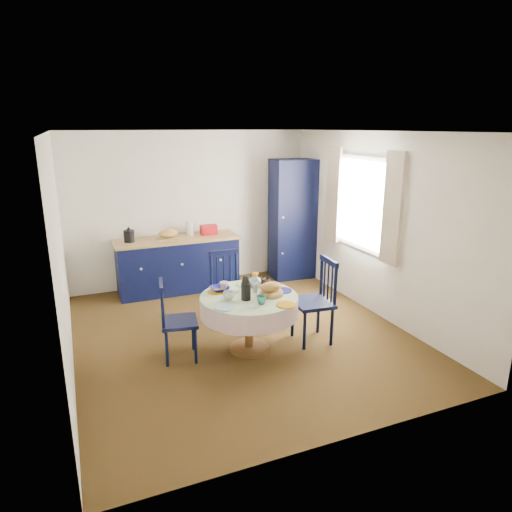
{
  "coord_description": "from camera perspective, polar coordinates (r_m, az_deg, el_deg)",
  "views": [
    {
      "loc": [
        -1.87,
        -5.0,
        2.56
      ],
      "look_at": [
        0.3,
        0.2,
        0.95
      ],
      "focal_mm": 32.0,
      "sensor_mm": 36.0,
      "label": 1
    }
  ],
  "objects": [
    {
      "name": "floor",
      "position": [
        5.92,
        -1.92,
        -9.68
      ],
      "size": [
        4.5,
        4.5,
        0.0
      ],
      "primitive_type": "plane",
      "color": "black",
      "rests_on": "ground"
    },
    {
      "name": "chair_left",
      "position": [
        5.23,
        -10.0,
        -7.89
      ],
      "size": [
        0.46,
        0.48,
        0.93
      ],
      "rotation": [
        0.0,
        0.0,
        1.4
      ],
      "color": "black",
      "rests_on": "floor"
    },
    {
      "name": "wall_back",
      "position": [
        7.6,
        -8.07,
        5.86
      ],
      "size": [
        4.0,
        0.02,
        2.5
      ],
      "primitive_type": "cube",
      "color": "white",
      "rests_on": "floor"
    },
    {
      "name": "mug_b",
      "position": [
        5.0,
        0.69,
        -5.51
      ],
      "size": [
        0.11,
        0.11,
        0.1
      ],
      "primitive_type": "imported",
      "color": "#26685B",
      "rests_on": "dining_table"
    },
    {
      "name": "kitchen_counter",
      "position": [
        7.38,
        -9.73,
        -0.92
      ],
      "size": [
        1.94,
        0.61,
        1.11
      ],
      "rotation": [
        0.0,
        0.0,
        -0.0
      ],
      "color": "black",
      "rests_on": "floor"
    },
    {
      "name": "wall_right",
      "position": [
        6.46,
        14.84,
        3.71
      ],
      "size": [
        0.02,
        4.5,
        2.5
      ],
      "primitive_type": "cube",
      "color": "white",
      "rests_on": "floor"
    },
    {
      "name": "cobalt_bowl",
      "position": [
        5.41,
        -4.55,
        -4.13
      ],
      "size": [
        0.23,
        0.23,
        0.06
      ],
      "primitive_type": "imported",
      "color": "navy",
      "rests_on": "dining_table"
    },
    {
      "name": "wall_left",
      "position": [
        5.17,
        -23.25,
        -0.05
      ],
      "size": [
        0.02,
        4.5,
        2.5
      ],
      "primitive_type": "cube",
      "color": "white",
      "rests_on": "floor"
    },
    {
      "name": "pantry_cabinet",
      "position": [
        7.86,
        4.57,
        4.57
      ],
      "size": [
        0.75,
        0.56,
        2.04
      ],
      "rotation": [
        0.0,
        0.0,
        -0.08
      ],
      "color": "black",
      "rests_on": "floor"
    },
    {
      "name": "window",
      "position": [
        6.62,
        13.12,
        6.53
      ],
      "size": [
        0.1,
        1.74,
        1.45
      ],
      "color": "white",
      "rests_on": "wall_right"
    },
    {
      "name": "chair_right",
      "position": [
        5.6,
        7.49,
        -5.49
      ],
      "size": [
        0.48,
        0.5,
        1.04
      ],
      "rotation": [
        0.0,
        0.0,
        -1.66
      ],
      "color": "black",
      "rests_on": "floor"
    },
    {
      "name": "mug_c",
      "position": [
        5.56,
        1.18,
        -3.28
      ],
      "size": [
        0.12,
        0.12,
        0.1
      ],
      "primitive_type": "imported",
      "color": "black",
      "rests_on": "dining_table"
    },
    {
      "name": "mug_a",
      "position": [
        5.13,
        -3.43,
        -4.96
      ],
      "size": [
        0.13,
        0.13,
        0.1
      ],
      "primitive_type": "imported",
      "color": "silver",
      "rests_on": "dining_table"
    },
    {
      "name": "ceiling",
      "position": [
        5.34,
        -2.17,
        15.29
      ],
      "size": [
        4.5,
        4.5,
        0.0
      ],
      "primitive_type": "plane",
      "rotation": [
        3.14,
        0.0,
        0.0
      ],
      "color": "white",
      "rests_on": "wall_back"
    },
    {
      "name": "dining_table",
      "position": [
        5.3,
        -0.8,
        -6.16
      ],
      "size": [
        1.13,
        1.13,
        0.96
      ],
      "color": "brown",
      "rests_on": "floor"
    },
    {
      "name": "chair_far",
      "position": [
        6.07,
        -3.6,
        -3.99
      ],
      "size": [
        0.44,
        0.42,
        0.98
      ],
      "rotation": [
        0.0,
        0.0,
        -0.01
      ],
      "color": "black",
      "rests_on": "floor"
    },
    {
      "name": "mug_d",
      "position": [
        5.44,
        -4.0,
        -3.75
      ],
      "size": [
        0.11,
        0.11,
        0.1
      ],
      "primitive_type": "imported",
      "color": "silver",
      "rests_on": "dining_table"
    }
  ]
}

